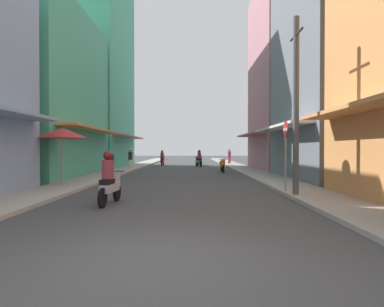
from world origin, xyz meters
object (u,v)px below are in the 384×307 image
pedestrian_crossing (131,157)px  vendor_umbrella (63,133)px  motorbike_silver (110,181)px  pedestrian_foreground (230,157)px  pedestrian_far (112,163)px  street_sign_no_entry (286,147)px  motorbike_black (200,158)px  motorbike_green (199,159)px  utility_pole (296,105)px  motorbike_red (163,159)px  motorbike_orange (223,165)px

pedestrian_crossing → vendor_umbrella: 12.90m
motorbike_silver → vendor_umbrella: vendor_umbrella is taller
pedestrian_foreground → pedestrian_far: (-9.00, -15.54, -0.08)m
pedestrian_foreground → street_sign_no_entry: bearing=-91.7°
motorbike_black → pedestrian_far: bearing=-113.4°
motorbike_silver → street_sign_no_entry: size_ratio=0.68×
motorbike_green → pedestrian_far: size_ratio=1.13×
vendor_umbrella → utility_pole: (9.09, -3.19, 0.77)m
pedestrian_crossing → utility_pole: size_ratio=0.29×
motorbike_silver → pedestrian_foreground: (6.50, 25.78, 0.14)m
motorbike_silver → pedestrian_far: 10.54m
motorbike_silver → motorbike_black: bearing=82.2°
pedestrian_far → vendor_umbrella: 5.99m
pedestrian_crossing → vendor_umbrella: size_ratio=0.68×
pedestrian_crossing → motorbike_red: bearing=68.6°
motorbike_orange → motorbike_red: size_ratio=1.00×
motorbike_green → street_sign_no_entry: size_ratio=0.66×
motorbike_green → motorbike_black: 2.82m
motorbike_red → motorbike_silver: (0.52, -22.81, 0.00)m
motorbike_orange → utility_pole: utility_pole is taller
street_sign_no_entry → motorbike_orange: bearing=96.2°
motorbike_green → pedestrian_far: motorbike_green is taller
motorbike_silver → utility_pole: 6.51m
motorbike_green → pedestrian_crossing: bearing=-150.5°
pedestrian_far → utility_pole: utility_pole is taller
motorbike_orange → motorbike_silver: bearing=-108.8°
motorbike_black → utility_pole: bearing=-83.0°
pedestrian_far → street_sign_no_entry: street_sign_no_entry is taller
street_sign_no_entry → utility_pole: bearing=-83.4°
motorbike_orange → pedestrian_far: (-7.09, -3.21, 0.27)m
motorbike_black → pedestrian_foreground: bearing=35.8°
pedestrian_far → vendor_umbrella: bearing=-96.7°
motorbike_silver → vendor_umbrella: size_ratio=0.71×
pedestrian_crossing → vendor_umbrella: (-0.50, -12.82, 1.36)m
pedestrian_far → utility_pole: size_ratio=0.26×
pedestrian_foreground → vendor_umbrella: 23.42m
pedestrian_foreground → utility_pole: bearing=-91.4°
utility_pole → street_sign_no_entry: size_ratio=2.29×
motorbike_red → pedestrian_crossing: 5.91m
motorbike_red → pedestrian_far: (-1.98, -12.57, 0.07)m
motorbike_black → motorbike_red: bearing=-171.2°
motorbike_silver → vendor_umbrella: 5.74m
pedestrian_foreground → motorbike_silver: bearing=-104.1°
motorbike_red → motorbike_silver: bearing=-88.7°
motorbike_silver → motorbike_green: bearing=81.5°
pedestrian_far → street_sign_no_entry: size_ratio=0.58×
motorbike_red → street_sign_no_entry: (6.33, -20.65, 1.01)m
motorbike_black → street_sign_no_entry: bearing=-82.9°
pedestrian_far → utility_pole: 12.49m
motorbike_orange → motorbike_green: bearing=102.1°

